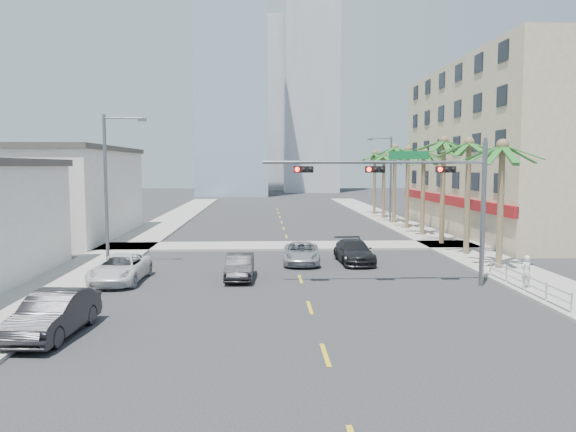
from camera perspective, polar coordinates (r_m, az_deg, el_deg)
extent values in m
plane|color=#262628|center=(20.40, 3.18, -12.07)|extent=(260.00, 260.00, 0.00)
cube|color=gray|center=(42.22, 16.83, -3.19)|extent=(4.00, 120.00, 0.15)
cube|color=gray|center=(41.08, -16.69, -3.41)|extent=(4.00, 120.00, 0.15)
cube|color=gray|center=(41.86, 0.17, -3.04)|extent=(80.00, 4.00, 0.15)
cube|color=tan|center=(54.92, 23.47, 6.25)|extent=(15.00, 28.00, 15.00)
cube|color=maroon|center=(52.12, 15.76, 1.62)|extent=(0.30, 28.00, 0.80)
cube|color=beige|center=(50.59, -22.84, 1.98)|extent=(11.00, 18.00, 7.20)
cube|color=#99B2C6|center=(115.95, -5.68, 14.04)|extent=(14.00, 14.00, 48.00)
cube|color=#ADADB2|center=(132.05, 2.34, 15.60)|extent=(12.00, 12.00, 60.00)
cube|color=#ADADB2|center=(145.17, -3.00, 11.06)|extent=(16.00, 16.00, 42.00)
cylinder|color=slate|center=(29.61, 19.21, 0.14)|extent=(0.24, 0.24, 7.20)
cylinder|color=slate|center=(27.93, 8.78, 5.42)|extent=(11.00, 0.16, 0.16)
cube|color=#0C662D|center=(28.32, 12.18, 6.07)|extent=(2.00, 0.05, 0.40)
cube|color=black|center=(28.68, 15.72, 4.58)|extent=(0.95, 0.28, 0.32)
sphere|color=#FF0C05|center=(28.43, 15.21, 4.59)|extent=(0.22, 0.22, 0.22)
cube|color=black|center=(27.79, 8.83, 4.70)|extent=(0.95, 0.28, 0.32)
sphere|color=#FF0C05|center=(27.57, 8.24, 4.70)|extent=(0.22, 0.22, 0.22)
cube|color=black|center=(27.31, 1.59, 4.75)|extent=(0.95, 0.28, 0.32)
sphere|color=#FF0C05|center=(27.13, 0.94, 4.75)|extent=(0.22, 0.22, 0.22)
cylinder|color=brown|center=(34.29, 20.77, 0.74)|extent=(0.36, 0.36, 7.20)
cylinder|color=brown|center=(39.09, 17.77, 1.59)|extent=(0.36, 0.36, 7.56)
cylinder|color=brown|center=(43.99, 15.43, 2.26)|extent=(0.36, 0.36, 7.92)
cylinder|color=brown|center=(48.97, 13.55, 2.15)|extent=(0.36, 0.36, 7.20)
cylinder|color=brown|center=(53.97, 12.02, 2.64)|extent=(0.36, 0.36, 7.56)
cylinder|color=brown|center=(59.01, 10.76, 3.04)|extent=(0.36, 0.36, 7.92)
cylinder|color=brown|center=(64.09, 9.68, 2.90)|extent=(0.36, 0.36, 7.20)
cylinder|color=brown|center=(69.17, 8.77, 3.22)|extent=(0.36, 0.36, 7.56)
cylinder|color=slate|center=(34.68, -18.00, 2.36)|extent=(0.20, 0.20, 9.00)
cylinder|color=slate|center=(34.48, -16.42, 9.54)|extent=(2.20, 0.12, 0.12)
cube|color=slate|center=(34.23, -14.60, 9.45)|extent=(0.50, 0.25, 0.18)
cylinder|color=slate|center=(58.90, 10.39, 3.57)|extent=(0.20, 0.20, 9.00)
cylinder|color=slate|center=(58.71, 9.40, 7.78)|extent=(2.20, 0.12, 0.12)
cube|color=slate|center=(58.49, 8.33, 7.71)|extent=(0.50, 0.25, 0.18)
cylinder|color=silver|center=(28.73, 22.93, -6.28)|extent=(0.08, 8.00, 0.08)
cylinder|color=silver|center=(28.67, 22.96, -5.59)|extent=(0.08, 8.00, 0.08)
cylinder|color=silver|center=(25.28, 26.86, -8.07)|extent=(0.08, 0.08, 1.00)
cylinder|color=silver|center=(26.99, 24.76, -7.17)|extent=(0.08, 0.08, 1.00)
cylinder|color=silver|center=(28.74, 22.93, -6.37)|extent=(0.08, 0.08, 1.00)
cylinder|color=silver|center=(30.52, 21.31, -5.66)|extent=(0.08, 0.08, 1.00)
cylinder|color=silver|center=(32.33, 19.88, -5.02)|extent=(0.08, 0.08, 1.00)
imported|color=black|center=(21.79, -22.71, -9.20)|extent=(2.09, 4.92, 1.58)
imported|color=silver|center=(30.48, -16.69, -5.14)|extent=(2.53, 5.19, 1.42)
imported|color=black|center=(30.11, -4.93, -5.15)|extent=(1.48, 4.06, 1.33)
imported|color=silver|center=(34.66, 1.37, -3.79)|extent=(2.44, 4.82, 1.31)
imported|color=black|center=(35.13, 6.72, -3.61)|extent=(2.21, 4.99, 1.42)
imported|color=silver|center=(29.53, 23.03, -5.22)|extent=(0.65, 0.51, 1.57)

